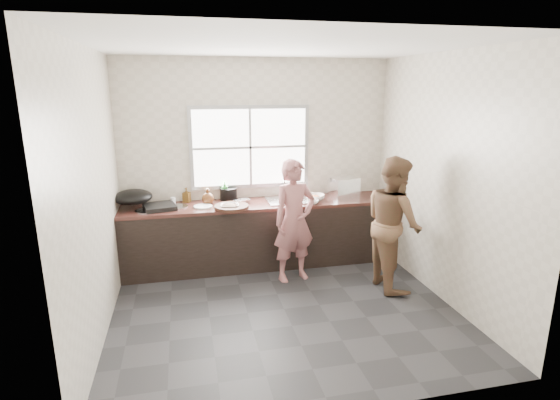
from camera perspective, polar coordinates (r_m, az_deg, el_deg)
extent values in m
cube|color=#262629|center=(4.87, 0.54, -14.09)|extent=(3.60, 3.20, 0.01)
cube|color=silver|center=(4.29, 0.63, 19.55)|extent=(3.60, 3.20, 0.01)
cube|color=beige|center=(5.93, -2.97, 5.04)|extent=(3.60, 0.01, 2.70)
cube|color=beige|center=(4.36, -23.22, 0.32)|extent=(0.01, 3.20, 2.70)
cube|color=beige|center=(5.10, 20.75, 2.51)|extent=(0.01, 3.20, 2.70)
cube|color=silver|center=(2.91, 7.83, -5.38)|extent=(3.60, 0.01, 2.70)
cube|color=black|center=(5.86, -2.33, -4.56)|extent=(3.60, 0.62, 0.82)
cube|color=#3A1D18|center=(5.74, -2.37, -0.50)|extent=(3.60, 0.64, 0.04)
cube|color=silver|center=(5.80, 1.03, -0.07)|extent=(0.55, 0.45, 0.02)
cylinder|color=silver|center=(5.95, 0.58, 1.76)|extent=(0.02, 0.02, 0.30)
cube|color=#9EA0A5|center=(5.87, -3.94, 6.90)|extent=(1.60, 0.05, 1.10)
cube|color=white|center=(5.85, -3.90, 6.87)|extent=(1.50, 0.01, 1.00)
imported|color=#A46263|center=(5.32, 1.88, -3.26)|extent=(0.58, 0.45, 1.41)
imported|color=brown|center=(5.28, 14.60, -2.91)|extent=(0.60, 0.77, 1.58)
cylinder|color=#311B13|center=(5.47, -6.35, -0.90)|extent=(0.54, 0.54, 0.04)
cube|color=silver|center=(5.71, -5.02, 0.03)|extent=(0.24, 0.18, 0.01)
imported|color=silver|center=(5.46, -6.60, -0.84)|extent=(0.26, 0.26, 0.06)
imported|color=white|center=(5.85, 4.59, 0.28)|extent=(0.27, 0.27, 0.06)
imported|color=silver|center=(5.67, 4.29, -0.18)|extent=(0.24, 0.24, 0.06)
cylinder|color=black|center=(5.88, -6.74, 0.79)|extent=(0.26, 0.26, 0.16)
cylinder|color=white|center=(5.58, -10.01, -0.85)|extent=(0.28, 0.28, 0.02)
imported|color=#2A822F|center=(5.86, -7.22, 1.22)|extent=(0.11, 0.11, 0.26)
imported|color=#4F3613|center=(5.85, -12.11, 0.57)|extent=(0.11, 0.11, 0.18)
imported|color=#4D2A13|center=(5.71, -9.40, 0.41)|extent=(0.19, 0.19, 0.19)
cylinder|color=white|center=(5.79, -13.78, -0.10)|extent=(0.07, 0.07, 0.09)
cube|color=black|center=(5.62, -15.44, -0.86)|extent=(0.44, 0.44, 0.06)
ellipsoid|color=black|center=(5.70, -18.66, 0.38)|extent=(0.48, 0.48, 0.18)
cube|color=white|center=(6.03, 8.37, 1.61)|extent=(0.41, 0.33, 0.27)
cylinder|color=#B8BBBF|center=(5.57, -16.95, -1.34)|extent=(0.31, 0.31, 0.01)
cylinder|color=silver|center=(5.66, -13.17, -0.83)|extent=(0.30, 0.30, 0.01)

